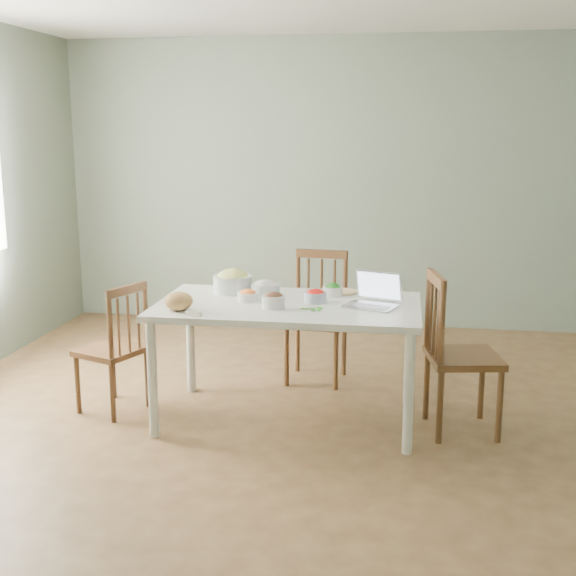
% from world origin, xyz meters
% --- Properties ---
extents(floor, '(5.00, 5.00, 0.00)m').
position_xyz_m(floor, '(0.00, 0.00, 0.00)').
color(floor, brown).
rests_on(floor, ground).
extents(wall_back, '(5.00, 0.00, 2.70)m').
position_xyz_m(wall_back, '(0.00, 2.50, 1.35)').
color(wall_back, slate).
rests_on(wall_back, ground).
extents(wall_front, '(5.00, 0.00, 2.70)m').
position_xyz_m(wall_front, '(0.00, -2.50, 1.35)').
color(wall_front, slate).
rests_on(wall_front, ground).
extents(dining_table, '(1.66, 0.94, 0.78)m').
position_xyz_m(dining_table, '(0.04, 0.02, 0.39)').
color(dining_table, white).
rests_on(dining_table, floor).
extents(chair_far, '(0.46, 0.44, 0.97)m').
position_xyz_m(chair_far, '(0.13, 0.81, 0.48)').
color(chair_far, '#3F2714').
rests_on(chair_far, floor).
extents(chair_left, '(0.49, 0.50, 0.88)m').
position_xyz_m(chair_left, '(-1.15, -0.00, 0.44)').
color(chair_left, '#3F2714').
rests_on(chair_left, floor).
extents(chair_right, '(0.50, 0.52, 1.01)m').
position_xyz_m(chair_right, '(1.14, 0.01, 0.50)').
color(chair_right, '#3F2714').
rests_on(chair_right, floor).
extents(bread_boule, '(0.22, 0.22, 0.11)m').
position_xyz_m(bread_boule, '(-0.59, -0.26, 0.84)').
color(bread_boule, '#A27240').
rests_on(bread_boule, dining_table).
extents(butter_stick, '(0.10, 0.06, 0.03)m').
position_xyz_m(butter_stick, '(-0.46, -0.39, 0.79)').
color(butter_stick, silver).
rests_on(butter_stick, dining_table).
extents(bowl_squash, '(0.28, 0.28, 0.15)m').
position_xyz_m(bowl_squash, '(-0.38, 0.29, 0.86)').
color(bowl_squash, '#EED271').
rests_on(bowl_squash, dining_table).
extents(bowl_carrot, '(0.14, 0.14, 0.07)m').
position_xyz_m(bowl_carrot, '(-0.22, 0.04, 0.82)').
color(bowl_carrot, orange).
rests_on(bowl_carrot, dining_table).
extents(bowl_onion, '(0.22, 0.22, 0.10)m').
position_xyz_m(bowl_onion, '(-0.14, 0.21, 0.83)').
color(bowl_onion, beige).
rests_on(bowl_onion, dining_table).
extents(bowl_mushroom, '(0.18, 0.18, 0.10)m').
position_xyz_m(bowl_mushroom, '(-0.03, -0.10, 0.83)').
color(bowl_mushroom, black).
rests_on(bowl_mushroom, dining_table).
extents(bowl_redpep, '(0.18, 0.18, 0.08)m').
position_xyz_m(bowl_redpep, '(0.21, 0.08, 0.82)').
color(bowl_redpep, red).
rests_on(bowl_redpep, dining_table).
extents(bowl_broccoli, '(0.14, 0.14, 0.08)m').
position_xyz_m(bowl_broccoli, '(0.30, 0.29, 0.82)').
color(bowl_broccoli, '#184F1C').
rests_on(bowl_broccoli, dining_table).
extents(flatbread, '(0.19, 0.19, 0.02)m').
position_xyz_m(flatbread, '(0.36, 0.37, 0.79)').
color(flatbread, beige).
rests_on(flatbread, dining_table).
extents(basil_bunch, '(0.17, 0.17, 0.02)m').
position_xyz_m(basil_bunch, '(0.21, -0.11, 0.79)').
color(basil_bunch, '#2B7427').
rests_on(basil_bunch, dining_table).
extents(laptop, '(0.38, 0.36, 0.21)m').
position_xyz_m(laptop, '(0.56, 0.00, 0.88)').
color(laptop, silver).
rests_on(laptop, dining_table).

